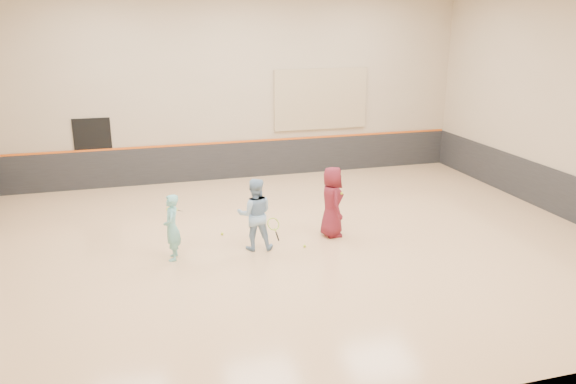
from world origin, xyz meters
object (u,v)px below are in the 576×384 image
object	(u,v)px
girl	(172,227)
young_man	(332,202)
instructor	(255,214)
spare_racket	(172,208)

from	to	relation	value
girl	young_man	xyz separation A→B (m)	(3.82, 0.37, 0.12)
instructor	spare_racket	size ratio (longest dim) A/B	2.37
instructor	girl	bearing A→B (deg)	12.22
young_man	spare_racket	size ratio (longest dim) A/B	2.43
girl	instructor	size ratio (longest dim) A/B	0.88
girl	spare_racket	bearing A→B (deg)	-175.76
young_man	spare_racket	xyz separation A→B (m)	(-3.58, 3.01, -0.81)
instructor	spare_racket	bearing A→B (deg)	-53.80
instructor	young_man	bearing A→B (deg)	-160.92
instructor	young_man	xyz separation A→B (m)	(1.96, 0.31, 0.02)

